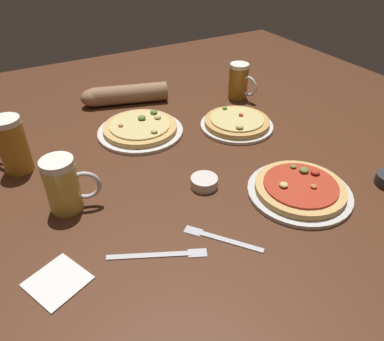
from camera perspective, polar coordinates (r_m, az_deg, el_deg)
ground_plane at (r=1.12m, az=0.00°, el=-1.45°), size 2.40×2.40×0.03m
pizza_plate_near at (r=1.08m, az=16.23°, el=-2.80°), size 0.29×0.29×0.05m
pizza_plate_far at (r=1.37m, az=6.90°, el=7.25°), size 0.27×0.27×0.05m
pizza_plate_side at (r=1.34m, az=-7.92°, el=6.36°), size 0.30×0.30×0.05m
beer_mug_dark at (r=1.59m, az=7.26°, el=13.42°), size 0.08×0.13×0.14m
beer_mug_amber at (r=1.22m, az=-25.98°, el=3.54°), size 0.10×0.14×0.18m
beer_mug_pale at (r=1.01m, az=-19.10°, el=-2.12°), size 0.14×0.09×0.15m
ramekin_sauce at (r=1.07m, az=1.89°, el=-1.79°), size 0.08×0.08×0.03m
napkin_folded at (r=0.88m, az=-19.98°, el=-15.65°), size 0.15×0.15×0.01m
fork_left at (r=0.88m, az=-5.00°, el=-12.73°), size 0.22×0.12×0.01m
fork_spare at (r=0.92m, az=4.46°, el=-10.35°), size 0.14×0.17×0.01m
diner_arm at (r=1.56m, az=-10.77°, el=11.35°), size 0.35×0.16×0.08m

